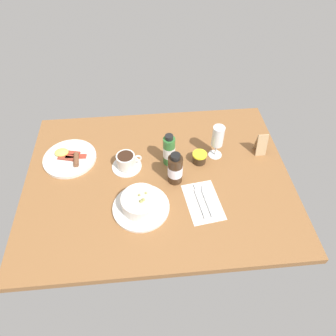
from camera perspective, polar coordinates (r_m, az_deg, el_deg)
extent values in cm
cube|color=brown|center=(128.89, -1.87, -2.06)|extent=(110.00, 84.00, 3.00)
cylinder|color=silver|center=(118.04, -5.04, -7.33)|extent=(21.75, 21.75, 1.20)
cylinder|color=silver|center=(115.30, -5.15, -6.38)|extent=(14.35, 14.35, 5.51)
cylinder|color=beige|center=(113.71, -5.22, -5.81)|extent=(12.34, 12.34, 1.60)
sphere|color=#8E914E|center=(112.32, -4.65, -5.95)|extent=(1.20, 1.20, 1.20)
sphere|color=#8E914E|center=(112.00, -5.07, -6.22)|extent=(1.29, 1.29, 1.29)
sphere|color=#8E914E|center=(113.74, -5.39, -5.05)|extent=(0.92, 0.92, 0.92)
sphere|color=#8E914E|center=(114.07, -4.15, -4.70)|extent=(0.90, 0.90, 0.90)
cube|color=silver|center=(120.41, 6.55, -6.28)|extent=(15.29, 21.08, 0.30)
cube|color=silver|center=(119.33, 6.08, -6.61)|extent=(3.07, 14.03, 0.50)
cube|color=silver|center=(123.86, 5.50, -3.67)|extent=(2.66, 3.86, 0.40)
cube|color=silver|center=(119.80, 7.41, -6.49)|extent=(2.73, 13.02, 0.50)
ellipsoid|color=silver|center=(123.80, 6.84, -3.85)|extent=(2.40, 4.00, 0.60)
cylinder|color=silver|center=(132.23, -7.69, 0.38)|extent=(12.68, 12.68, 0.90)
cylinder|color=silver|center=(129.79, -7.84, 1.37)|extent=(7.96, 7.96, 5.79)
cylinder|color=#372014|center=(128.07, -7.95, 2.10)|extent=(6.76, 6.76, 1.00)
torus|color=silver|center=(129.73, -5.68, 1.80)|extent=(3.67, 1.23, 3.60)
cylinder|color=white|center=(137.72, 8.76, 2.52)|extent=(5.97, 5.97, 0.40)
cylinder|color=white|center=(135.47, 8.91, 3.46)|extent=(0.80, 0.80, 6.03)
cylinder|color=white|center=(130.19, 9.31, 5.88)|extent=(5.01, 5.01, 9.48)
cylinder|color=#F7E4D0|center=(131.14, 9.24, 5.43)|extent=(4.11, 4.11, 5.69)
cylinder|color=#352517|center=(132.66, 5.86, 1.81)|extent=(5.87, 5.87, 4.02)
cylinder|color=yellow|center=(130.93, 5.94, 2.54)|extent=(6.17, 6.17, 0.80)
cylinder|color=#337233|center=(128.27, 0.20, 3.20)|extent=(5.05, 5.05, 13.71)
cylinder|color=silver|center=(128.46, 0.20, 3.12)|extent=(5.15, 5.15, 5.21)
cylinder|color=black|center=(122.90, 0.21, 5.76)|extent=(3.28, 3.28, 1.81)
cylinder|color=#382314|center=(121.65, 1.35, -0.31)|extent=(5.90, 5.90, 12.90)
cylinder|color=white|center=(121.85, 1.35, -0.39)|extent=(6.01, 6.01, 4.90)
cylinder|color=black|center=(116.17, 1.41, 2.12)|extent=(3.83, 3.83, 2.01)
cylinder|color=silver|center=(140.54, -17.84, 1.74)|extent=(22.93, 22.93, 1.40)
cube|color=#A43828|center=(139.13, -16.80, 2.09)|extent=(9.14, 3.00, 0.60)
cube|color=#A23828|center=(141.48, -17.85, 2.70)|extent=(9.31, 4.43, 0.60)
cube|color=brown|center=(139.32, -18.15, 1.73)|extent=(9.31, 4.48, 0.60)
cylinder|color=brown|center=(136.45, -16.77, 1.52)|extent=(2.86, 7.18, 2.20)
ellipsoid|color=#F2D859|center=(141.83, -19.23, 2.77)|extent=(6.00, 4.80, 2.40)
cube|color=tan|center=(140.92, 16.86, 4.72)|extent=(4.58, 2.71, 10.25)
cube|color=tan|center=(139.38, 17.13, 4.07)|extent=(4.58, 2.71, 10.25)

